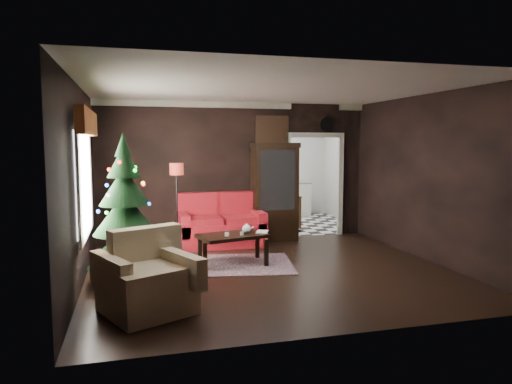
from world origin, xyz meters
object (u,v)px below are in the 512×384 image
object	(u,v)px
armchair	(147,274)
kitchen_table	(283,211)
loveseat	(221,220)
christmas_tree	(125,210)
curio_cabinet	(274,194)
wall_clock	(327,124)
teapot	(247,229)
floor_lamp	(177,207)
coffee_table	(232,249)

from	to	relation	value
armchair	kitchen_table	xyz separation A→B (m)	(3.30, 5.00, -0.09)
loveseat	christmas_tree	world-z (taller)	christmas_tree
curio_cabinet	wall_clock	bearing A→B (deg)	8.53
curio_cabinet	christmas_tree	bearing A→B (deg)	-141.54
loveseat	christmas_tree	bearing A→B (deg)	-130.04
christmas_tree	teapot	size ratio (longest dim) A/B	12.40
curio_cabinet	wall_clock	distance (m)	1.88
christmas_tree	kitchen_table	world-z (taller)	christmas_tree
curio_cabinet	wall_clock	size ratio (longest dim) A/B	5.94
floor_lamp	teapot	size ratio (longest dim) A/B	9.71
floor_lamp	coffee_table	size ratio (longest dim) A/B	1.47
armchair	wall_clock	xyz separation A→B (m)	(3.85, 3.75, 1.92)
curio_cabinet	wall_clock	xyz separation A→B (m)	(1.20, 0.18, 1.43)
curio_cabinet	floor_lamp	world-z (taller)	curio_cabinet
curio_cabinet	teapot	bearing A→B (deg)	-120.89
armchair	coffee_table	bearing A→B (deg)	28.25
loveseat	teapot	xyz separation A→B (m)	(0.16, -1.43, 0.07)
armchair	kitchen_table	size ratio (longest dim) A/B	1.31
wall_clock	kitchen_table	world-z (taller)	wall_clock
christmas_tree	curio_cabinet	bearing A→B (deg)	38.46
curio_cabinet	armchair	xyz separation A→B (m)	(-2.65, -3.57, -0.49)
christmas_tree	teapot	bearing A→B (deg)	18.93
floor_lamp	teapot	world-z (taller)	floor_lamp
christmas_tree	armchair	size ratio (longest dim) A/B	2.07
christmas_tree	wall_clock	xyz separation A→B (m)	(4.10, 2.48, 1.33)
kitchen_table	wall_clock	bearing A→B (deg)	-66.25
coffee_table	wall_clock	size ratio (longest dim) A/B	3.38
floor_lamp	christmas_tree	distance (m)	1.95
floor_lamp	armchair	size ratio (longest dim) A/B	1.62
christmas_tree	coffee_table	xyz separation A→B (m)	(1.67, 0.64, -0.80)
floor_lamp	christmas_tree	xyz separation A→B (m)	(-0.88, -1.72, 0.22)
christmas_tree	wall_clock	distance (m)	4.98
teapot	wall_clock	distance (m)	3.37
christmas_tree	wall_clock	world-z (taller)	wall_clock
floor_lamp	teapot	xyz separation A→B (m)	(1.03, -1.06, -0.26)
loveseat	kitchen_table	xyz separation A→B (m)	(1.80, 1.65, -0.12)
armchair	teapot	world-z (taller)	armchair
floor_lamp	armchair	bearing A→B (deg)	-101.98
curio_cabinet	kitchen_table	bearing A→B (deg)	65.56
floor_lamp	kitchen_table	xyz separation A→B (m)	(2.67, 2.01, -0.46)
curio_cabinet	christmas_tree	xyz separation A→B (m)	(-2.90, -2.30, 0.10)
floor_lamp	coffee_table	world-z (taller)	floor_lamp
coffee_table	wall_clock	world-z (taller)	wall_clock
loveseat	armchair	world-z (taller)	loveseat
curio_cabinet	coffee_table	size ratio (longest dim) A/B	1.76
coffee_table	curio_cabinet	bearing A→B (deg)	53.59
loveseat	armchair	xyz separation A→B (m)	(-1.50, -3.35, -0.04)
teapot	wall_clock	bearing A→B (deg)	39.90
loveseat	curio_cabinet	distance (m)	1.25
teapot	wall_clock	xyz separation A→B (m)	(2.19, 1.83, 1.81)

